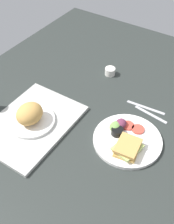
% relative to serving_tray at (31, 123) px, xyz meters
% --- Properties ---
extents(ground_plane, '(1.90, 1.50, 0.03)m').
position_rel_serving_tray_xyz_m(ground_plane, '(0.15, -0.22, -0.02)').
color(ground_plane, '#282D2B').
extents(serving_tray, '(0.45, 0.33, 0.02)m').
position_rel_serving_tray_xyz_m(serving_tray, '(0.00, 0.00, 0.00)').
color(serving_tray, '#B2B2AD').
rests_on(serving_tray, ground_plane).
extents(bread_plate_near, '(0.21, 0.21, 0.10)m').
position_rel_serving_tray_xyz_m(bread_plate_near, '(0.00, -0.00, 0.05)').
color(bread_plate_near, white).
rests_on(bread_plate_near, serving_tray).
extents(plate_with_salad, '(0.30, 0.30, 0.05)m').
position_rel_serving_tray_xyz_m(plate_with_salad, '(0.15, -0.40, 0.01)').
color(plate_with_salad, white).
rests_on(plate_with_salad, ground_plane).
extents(espresso_cup, '(0.06, 0.06, 0.04)m').
position_rel_serving_tray_xyz_m(espresso_cup, '(0.52, -0.11, 0.01)').
color(espresso_cup, silver).
rests_on(espresso_cup, ground_plane).
extents(fork, '(0.04, 0.17, 0.01)m').
position_rel_serving_tray_xyz_m(fork, '(0.36, -0.43, -0.01)').
color(fork, '#B7B7BC').
rests_on(fork, ground_plane).
extents(knife, '(0.03, 0.19, 0.01)m').
position_rel_serving_tray_xyz_m(knife, '(0.39, -0.39, -0.01)').
color(knife, '#B7B7BC').
rests_on(knife, ground_plane).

